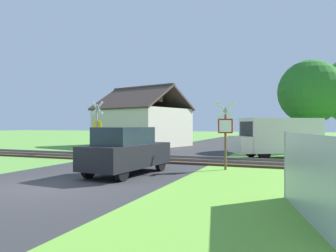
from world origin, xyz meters
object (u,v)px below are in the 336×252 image
(fence_panel, at_px, (305,176))
(crossing_sign_far, at_px, (97,124))
(house, at_px, (143,126))
(tree_right, at_px, (310,92))
(parked_car, at_px, (126,151))
(stop_sign_near, at_px, (225,130))
(mail_truck, at_px, (278,136))

(fence_panel, bearing_deg, crossing_sign_far, 35.25)
(house, distance_m, tree_right, 13.77)
(parked_car, bearing_deg, crossing_sign_far, 135.65)
(crossing_sign_far, bearing_deg, fence_panel, -42.22)
(stop_sign_near, height_order, mail_truck, stop_sign_near)
(crossing_sign_far, bearing_deg, house, 94.83)
(crossing_sign_far, xyz_separation_m, parked_car, (5.80, -6.84, -1.03))
(house, bearing_deg, fence_panel, -40.50)
(house, bearing_deg, parked_car, -50.84)
(tree_right, bearing_deg, fence_panel, -92.64)
(stop_sign_near, distance_m, fence_panel, 7.02)
(stop_sign_near, relative_size, parked_car, 0.69)
(tree_right, height_order, mail_truck, tree_right)
(stop_sign_near, height_order, fence_panel, stop_sign_near)
(stop_sign_near, distance_m, mail_truck, 6.14)
(stop_sign_near, bearing_deg, fence_panel, 107.84)
(crossing_sign_far, bearing_deg, parked_car, -50.23)
(house, relative_size, parked_car, 2.02)
(crossing_sign_far, bearing_deg, stop_sign_near, -25.60)
(parked_car, height_order, fence_panel, parked_car)
(fence_panel, bearing_deg, parked_car, 45.35)
(tree_right, height_order, parked_car, tree_right)
(crossing_sign_far, relative_size, house, 0.40)
(tree_right, relative_size, fence_panel, 1.85)
(house, distance_m, mail_truck, 13.35)
(stop_sign_near, xyz_separation_m, house, (-9.79, 12.49, 0.14))
(parked_car, xyz_separation_m, fence_panel, (6.07, -3.73, -0.04))
(crossing_sign_far, distance_m, tree_right, 15.62)
(stop_sign_near, relative_size, house, 0.34)
(stop_sign_near, bearing_deg, parked_car, 32.99)
(crossing_sign_far, height_order, parked_car, crossing_sign_far)
(fence_panel, bearing_deg, mail_truck, -8.06)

